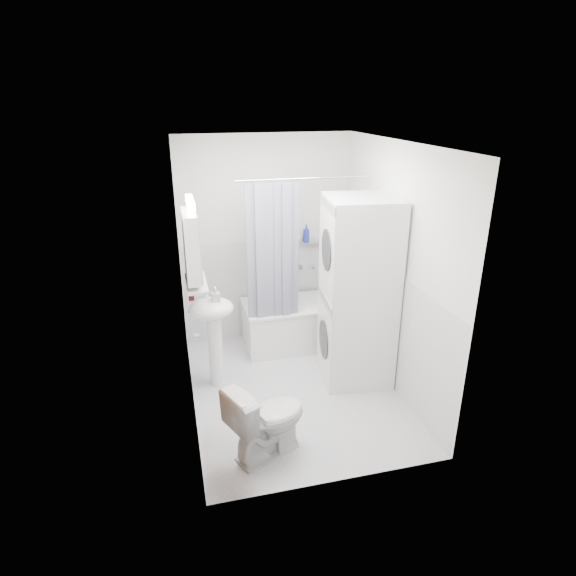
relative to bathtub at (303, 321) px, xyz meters
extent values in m
plane|color=silver|center=(-0.35, -0.92, -0.29)|extent=(2.60, 2.60, 0.00)
plane|color=white|center=(-0.35, 0.38, 0.91)|extent=(2.00, 0.00, 2.00)
plane|color=white|center=(-0.35, -2.22, 0.91)|extent=(2.00, 0.00, 2.00)
plane|color=white|center=(-1.35, -0.92, 0.91)|extent=(0.00, 2.60, 2.60)
plane|color=white|center=(0.65, -0.92, 0.91)|extent=(0.00, 2.60, 2.60)
plane|color=white|center=(-0.35, -0.92, 2.11)|extent=(2.60, 2.60, 0.00)
plane|color=white|center=(-0.35, 0.37, 0.31)|extent=(1.98, 0.00, 1.98)
plane|color=white|center=(-1.34, -0.92, 0.31)|extent=(0.00, 2.58, 2.58)
plane|color=white|center=(0.64, -0.92, 0.31)|extent=(0.00, 2.58, 2.58)
plane|color=brown|center=(-1.33, -1.80, 0.71)|extent=(0.00, 2.00, 2.00)
cylinder|color=silver|center=(-1.30, -1.47, 0.71)|extent=(0.04, 0.04, 0.04)
cube|color=white|center=(0.00, 0.00, -0.04)|extent=(1.36, 0.64, 0.50)
cube|color=white|center=(0.00, 0.00, 0.22)|extent=(1.38, 0.66, 0.03)
cube|color=silver|center=(0.00, 0.00, 0.11)|extent=(1.18, 0.46, 0.20)
cylinder|color=silver|center=(0.20, 0.33, 0.56)|extent=(0.04, 0.12, 0.04)
cylinder|color=silver|center=(0.00, -0.27, 1.71)|extent=(1.56, 0.02, 0.02)
cube|color=#121841|center=(-0.63, -0.27, 0.96)|extent=(0.10, 0.02, 1.45)
cube|color=#121841|center=(-0.54, -0.27, 0.96)|extent=(0.10, 0.02, 1.45)
cube|color=#121841|center=(-0.45, -0.27, 0.96)|extent=(0.10, 0.02, 1.45)
cube|color=#121841|center=(-0.36, -0.27, 0.96)|extent=(0.10, 0.02, 1.45)
cube|color=#121841|center=(-0.27, -0.27, 0.96)|extent=(0.10, 0.02, 1.45)
cube|color=#121841|center=(-0.18, -0.27, 0.96)|extent=(0.10, 0.02, 1.45)
ellipsoid|color=white|center=(-1.11, -0.63, 0.56)|extent=(0.44, 0.37, 0.20)
cylinder|color=white|center=(-1.09, -0.63, 0.08)|extent=(0.14, 0.14, 0.75)
cylinder|color=silver|center=(-1.13, -0.49, 0.68)|extent=(0.03, 0.03, 0.14)
cylinder|color=silver|center=(-1.13, -0.53, 0.74)|extent=(0.02, 0.10, 0.02)
cube|color=white|center=(-1.26, -0.82, 1.26)|extent=(0.12, 0.50, 0.60)
cube|color=white|center=(-1.20, -0.82, 1.26)|extent=(0.01, 0.47, 0.57)
cube|color=#FFEABF|center=(-1.24, -0.82, 1.64)|extent=(0.06, 0.45, 0.06)
cube|color=silver|center=(-1.24, -0.82, 0.91)|extent=(0.18, 0.54, 0.02)
cube|color=silver|center=(0.25, 0.32, 0.86)|extent=(0.22, 0.06, 0.02)
cube|color=#510B20|center=(-1.29, -0.57, 1.10)|extent=(0.05, 0.34, 0.80)
cube|color=#510B20|center=(-1.26, -0.57, 1.47)|extent=(0.03, 0.30, 0.08)
cylinder|color=silver|center=(-1.30, -0.57, 1.51)|extent=(0.02, 0.04, 0.02)
cube|color=white|center=(0.33, -0.82, 0.18)|extent=(0.74, 0.74, 0.95)
cylinder|color=#2D2D33|center=(-0.01, -0.82, 0.17)|extent=(0.07, 0.40, 0.40)
cube|color=gray|center=(-0.01, -0.82, 0.60)|extent=(0.08, 0.61, 0.08)
cube|color=white|center=(0.33, -0.82, 1.13)|extent=(0.74, 0.74, 0.95)
cylinder|color=#2D2D33|center=(-0.01, -0.82, 1.12)|extent=(0.07, 0.40, 0.40)
cube|color=gray|center=(-0.01, -0.82, 1.55)|extent=(0.08, 0.61, 0.08)
imported|color=white|center=(-0.80, -1.77, 0.04)|extent=(0.77, 0.62, 0.66)
imported|color=gray|center=(-1.06, -0.67, 0.66)|extent=(0.08, 0.17, 0.08)
imported|color=gray|center=(-1.24, -0.97, 0.96)|extent=(0.07, 0.18, 0.07)
imported|color=gray|center=(-1.24, -0.70, 0.97)|extent=(0.10, 0.09, 0.10)
imported|color=gray|center=(0.00, 0.32, 0.93)|extent=(0.13, 0.17, 0.13)
imported|color=#2B36AE|center=(0.12, 0.32, 0.91)|extent=(0.08, 0.21, 0.08)
camera|label=1|loc=(-1.42, -4.93, 2.47)|focal=30.00mm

